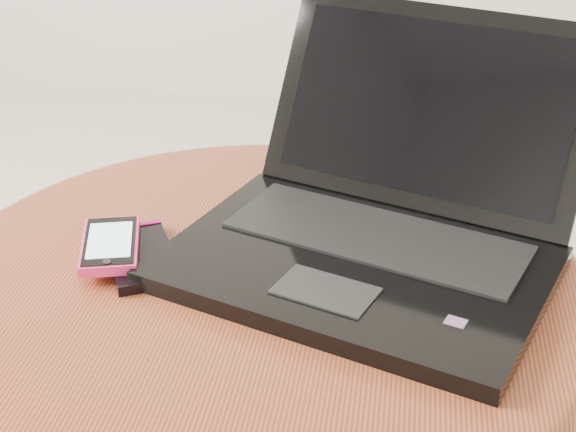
# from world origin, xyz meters

# --- Properties ---
(table) EXTENTS (0.66, 0.66, 0.52)m
(table) POSITION_xyz_m (-0.09, 0.12, 0.41)
(table) COLOR maroon
(table) RESTS_ON ground
(laptop) EXTENTS (0.45, 0.45, 0.21)m
(laptop) POSITION_xyz_m (0.02, 0.18, 0.56)
(laptop) COLOR black
(laptop) RESTS_ON table
(phone_black) EXTENTS (0.11, 0.14, 0.01)m
(phone_black) POSITION_xyz_m (-0.21, 0.12, 0.53)
(phone_black) COLOR black
(phone_black) RESTS_ON table
(phone_pink) EXTENTS (0.08, 0.11, 0.01)m
(phone_pink) POSITION_xyz_m (-0.24, 0.12, 0.54)
(phone_pink) COLOR #F32F77
(phone_pink) RESTS_ON phone_black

